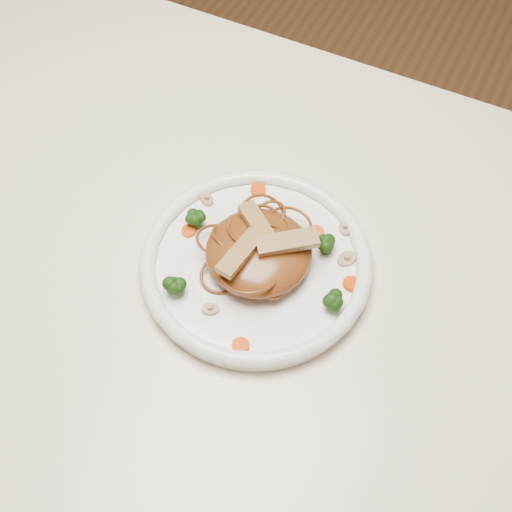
% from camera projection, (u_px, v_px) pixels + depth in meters
% --- Properties ---
extents(ground, '(4.00, 4.00, 0.00)m').
position_uv_depth(ground, '(222.00, 431.00, 1.49)').
color(ground, brown).
rests_on(ground, ground).
extents(table, '(1.20, 0.80, 0.75)m').
position_uv_depth(table, '(203.00, 275.00, 0.95)').
color(table, silver).
rests_on(table, ground).
extents(plate, '(0.35, 0.35, 0.02)m').
position_uv_depth(plate, '(256.00, 266.00, 0.83)').
color(plate, white).
rests_on(plate, table).
extents(noodle_mound, '(0.17, 0.17, 0.04)m').
position_uv_depth(noodle_mound, '(258.00, 252.00, 0.80)').
color(noodle_mound, brown).
rests_on(noodle_mound, plate).
extents(chicken_a, '(0.07, 0.06, 0.01)m').
position_uv_depth(chicken_a, '(287.00, 242.00, 0.78)').
color(chicken_a, '#AA7F50').
rests_on(chicken_a, noodle_mound).
extents(chicken_b, '(0.07, 0.06, 0.01)m').
position_uv_depth(chicken_b, '(258.00, 224.00, 0.80)').
color(chicken_b, '#AA7F50').
rests_on(chicken_b, noodle_mound).
extents(chicken_c, '(0.03, 0.07, 0.01)m').
position_uv_depth(chicken_c, '(240.00, 253.00, 0.77)').
color(chicken_c, '#AA7F50').
rests_on(chicken_c, noodle_mound).
extents(broccoli_0, '(0.03, 0.03, 0.03)m').
position_uv_depth(broccoli_0, '(327.00, 243.00, 0.82)').
color(broccoli_0, '#183B0C').
rests_on(broccoli_0, plate).
extents(broccoli_1, '(0.03, 0.03, 0.03)m').
position_uv_depth(broccoli_1, '(196.00, 219.00, 0.84)').
color(broccoli_1, '#183B0C').
rests_on(broccoli_1, plate).
extents(broccoli_2, '(0.04, 0.04, 0.03)m').
position_uv_depth(broccoli_2, '(177.00, 283.00, 0.79)').
color(broccoli_2, '#183B0C').
rests_on(broccoli_2, plate).
extents(broccoli_3, '(0.03, 0.03, 0.03)m').
position_uv_depth(broccoli_3, '(332.00, 298.00, 0.78)').
color(broccoli_3, '#183B0C').
rests_on(broccoli_3, plate).
extents(carrot_0, '(0.03, 0.03, 0.00)m').
position_uv_depth(carrot_0, '(316.00, 233.00, 0.84)').
color(carrot_0, red).
rests_on(carrot_0, plate).
extents(carrot_1, '(0.02, 0.02, 0.00)m').
position_uv_depth(carrot_1, '(189.00, 231.00, 0.84)').
color(carrot_1, red).
rests_on(carrot_1, plate).
extents(carrot_2, '(0.03, 0.03, 0.00)m').
position_uv_depth(carrot_2, '(352.00, 284.00, 0.80)').
color(carrot_2, red).
rests_on(carrot_2, plate).
extents(carrot_3, '(0.03, 0.03, 0.00)m').
position_uv_depth(carrot_3, '(258.00, 190.00, 0.88)').
color(carrot_3, red).
rests_on(carrot_3, plate).
extents(carrot_4, '(0.02, 0.02, 0.00)m').
position_uv_depth(carrot_4, '(241.00, 345.00, 0.76)').
color(carrot_4, red).
rests_on(carrot_4, plate).
extents(mushroom_0, '(0.03, 0.03, 0.01)m').
position_uv_depth(mushroom_0, '(210.00, 309.00, 0.78)').
color(mushroom_0, tan).
rests_on(mushroom_0, plate).
extents(mushroom_1, '(0.03, 0.03, 0.01)m').
position_uv_depth(mushroom_1, '(347.00, 259.00, 0.82)').
color(mushroom_1, tan).
rests_on(mushroom_1, plate).
extents(mushroom_2, '(0.03, 0.03, 0.01)m').
position_uv_depth(mushroom_2, '(207.00, 199.00, 0.87)').
color(mushroom_2, tan).
rests_on(mushroom_2, plate).
extents(mushroom_3, '(0.03, 0.03, 0.01)m').
position_uv_depth(mushroom_3, '(345.00, 228.00, 0.85)').
color(mushroom_3, tan).
rests_on(mushroom_3, plate).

